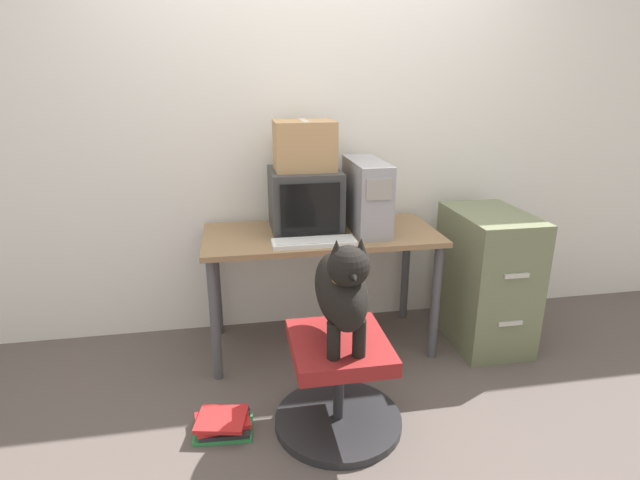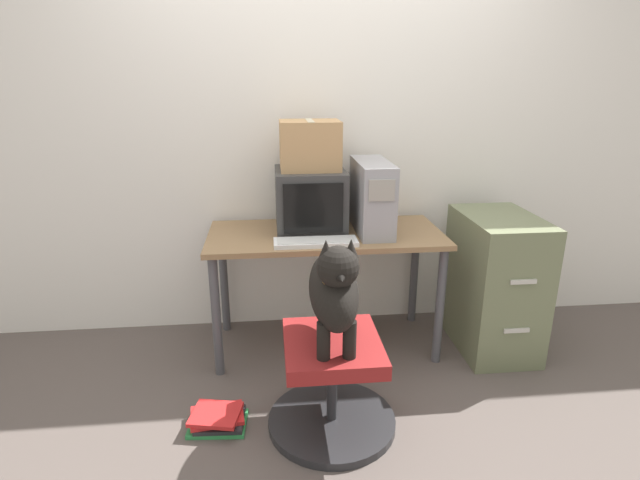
{
  "view_description": "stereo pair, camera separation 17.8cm",
  "coord_description": "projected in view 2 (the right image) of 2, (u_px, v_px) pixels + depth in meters",
  "views": [
    {
      "loc": [
        -0.49,
        -2.36,
        1.58
      ],
      "look_at": [
        -0.07,
        -0.03,
        0.79
      ],
      "focal_mm": 28.0,
      "sensor_mm": 36.0,
      "label": 1
    },
    {
      "loc": [
        -0.31,
        -2.39,
        1.58
      ],
      "look_at": [
        -0.07,
        -0.03,
        0.79
      ],
      "focal_mm": 28.0,
      "sensor_mm": 36.0,
      "label": 2
    }
  ],
  "objects": [
    {
      "name": "computer_mouse",
      "position": [
        369.0,
        239.0,
        2.68
      ],
      "size": [
        0.06,
        0.04,
        0.03
      ],
      "color": "silver",
      "rests_on": "desk"
    },
    {
      "name": "ground_plane",
      "position": [
        331.0,
        372.0,
        2.78
      ],
      "size": [
        12.0,
        12.0,
        0.0
      ],
      "primitive_type": "plane",
      "color": "#564C47"
    },
    {
      "name": "dog",
      "position": [
        334.0,
        288.0,
        2.11
      ],
      "size": [
        0.21,
        0.52,
        0.52
      ],
      "color": "black",
      "rests_on": "office_chair"
    },
    {
      "name": "book_stack_floor",
      "position": [
        218.0,
        419.0,
        2.35
      ],
      "size": [
        0.28,
        0.23,
        0.08
      ],
      "color": "#2D8C47",
      "rests_on": "ground_plane"
    },
    {
      "name": "filing_cabinet",
      "position": [
        494.0,
        283.0,
        2.94
      ],
      "size": [
        0.41,
        0.63,
        0.82
      ],
      "color": "#6B7251",
      "rests_on": "ground_plane"
    },
    {
      "name": "keyboard",
      "position": [
        316.0,
        242.0,
        2.64
      ],
      "size": [
        0.44,
        0.15,
        0.03
      ],
      "color": "silver",
      "rests_on": "desk"
    },
    {
      "name": "desk",
      "position": [
        325.0,
        248.0,
        2.87
      ],
      "size": [
        1.33,
        0.61,
        0.72
      ],
      "color": "olive",
      "rests_on": "ground_plane"
    },
    {
      "name": "crt_monitor",
      "position": [
        310.0,
        200.0,
        2.86
      ],
      "size": [
        0.39,
        0.4,
        0.35
      ],
      "color": "#383838",
      "rests_on": "desk"
    },
    {
      "name": "cardboard_box",
      "position": [
        310.0,
        145.0,
        2.76
      ],
      "size": [
        0.33,
        0.26,
        0.27
      ],
      "color": "tan",
      "rests_on": "crt_monitor"
    },
    {
      "name": "wall_back",
      "position": [
        319.0,
        123.0,
        3.01
      ],
      "size": [
        8.0,
        0.05,
        2.6
      ],
      "color": "white",
      "rests_on": "ground_plane"
    },
    {
      "name": "pc_tower",
      "position": [
        372.0,
        196.0,
        2.82
      ],
      "size": [
        0.18,
        0.49,
        0.4
      ],
      "color": "#99999E",
      "rests_on": "desk"
    },
    {
      "name": "office_chair",
      "position": [
        332.0,
        385.0,
        2.3
      ],
      "size": [
        0.6,
        0.6,
        0.45
      ],
      "color": "#262628",
      "rests_on": "ground_plane"
    }
  ]
}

